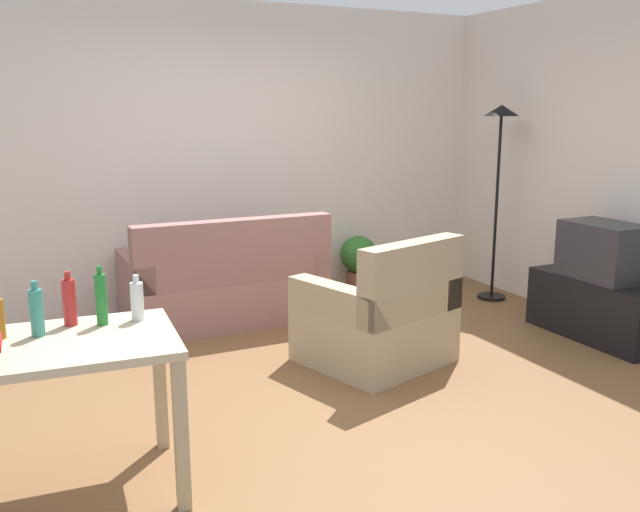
% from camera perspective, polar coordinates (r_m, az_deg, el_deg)
% --- Properties ---
extents(ground_plane, '(5.20, 4.40, 0.02)m').
position_cam_1_polar(ground_plane, '(4.61, 1.61, -10.60)').
color(ground_plane, brown).
extents(wall_rear, '(5.20, 0.10, 2.70)m').
position_cam_1_polar(wall_rear, '(6.29, -7.64, 8.24)').
color(wall_rear, silver).
rests_on(wall_rear, ground_plane).
extents(wall_right, '(0.10, 4.40, 2.70)m').
position_cam_1_polar(wall_right, '(5.93, 24.81, 6.99)').
color(wall_right, beige).
rests_on(wall_right, ground_plane).
extents(couch, '(1.63, 0.84, 0.92)m').
position_cam_1_polar(couch, '(5.81, -7.89, -2.53)').
color(couch, '#996B66').
rests_on(couch, ground_plane).
extents(tv_stand, '(0.44, 1.10, 0.48)m').
position_cam_1_polar(tv_stand, '(5.80, 22.21, -4.06)').
color(tv_stand, black).
rests_on(tv_stand, ground_plane).
extents(tv, '(0.41, 0.60, 0.44)m').
position_cam_1_polar(tv, '(5.70, 22.61, 0.39)').
color(tv, '#2D2D33').
rests_on(tv, tv_stand).
extents(torchiere_lamp, '(0.32, 0.32, 1.81)m').
position_cam_1_polar(torchiere_lamp, '(6.50, 14.79, 8.64)').
color(torchiere_lamp, black).
rests_on(torchiere_lamp, ground_plane).
extents(desk, '(1.25, 0.79, 0.76)m').
position_cam_1_polar(desk, '(3.33, -22.36, -8.56)').
color(desk, '#C6B28E').
rests_on(desk, ground_plane).
extents(potted_plant, '(0.36, 0.36, 0.57)m').
position_cam_1_polar(potted_plant, '(6.64, 3.23, -0.36)').
color(potted_plant, brown).
rests_on(potted_plant, ground_plane).
extents(armchair, '(1.10, 1.06, 0.92)m').
position_cam_1_polar(armchair, '(4.85, 5.08, -5.30)').
color(armchair, tan).
rests_on(armchair, ground_plane).
extents(bottle_tall, '(0.06, 0.06, 0.26)m').
position_cam_1_polar(bottle_tall, '(3.36, -22.62, -4.34)').
color(bottle_tall, teal).
rests_on(bottle_tall, desk).
extents(bottle_red, '(0.06, 0.06, 0.26)m').
position_cam_1_polar(bottle_red, '(3.47, -20.23, -3.60)').
color(bottle_red, '#AD2323').
rests_on(bottle_red, desk).
extents(bottle_green, '(0.05, 0.05, 0.29)m').
position_cam_1_polar(bottle_green, '(3.43, -17.84, -3.41)').
color(bottle_green, '#1E722D').
rests_on(bottle_green, desk).
extents(bottle_clear, '(0.06, 0.06, 0.23)m').
position_cam_1_polar(bottle_clear, '(3.46, -15.06, -3.62)').
color(bottle_clear, silver).
rests_on(bottle_clear, desk).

